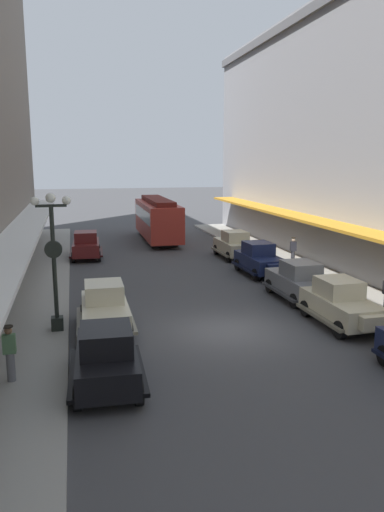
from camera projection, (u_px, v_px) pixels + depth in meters
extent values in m
plane|color=#424244|center=(229.00, 331.00, 18.90)|extent=(200.00, 200.00, 0.00)
cube|color=#99968E|center=(24.00, 346.00, 17.15)|extent=(3.00, 60.00, 0.15)
cube|color=white|center=(0.00, 265.00, 16.45)|extent=(1.80, 54.00, 0.16)
cube|color=#19234C|center=(260.00, 262.00, 28.08)|extent=(1.83, 3.96, 0.80)
cube|color=#19234C|center=(258.00, 248.00, 28.17)|extent=(1.50, 1.75, 0.70)
cube|color=#8C9EA8|center=(258.00, 248.00, 28.17)|extent=(1.42, 1.71, 0.42)
cube|color=#19234C|center=(276.00, 269.00, 26.06)|extent=(0.95, 0.39, 0.52)
cube|color=black|center=(275.00, 266.00, 28.39)|extent=(0.36, 3.52, 0.12)
cube|color=black|center=(244.00, 268.00, 27.89)|extent=(0.36, 3.52, 0.12)
cylinder|color=black|center=(283.00, 273.00, 27.08)|extent=(0.24, 0.69, 0.68)
cylinder|color=black|center=(256.00, 275.00, 26.65)|extent=(0.24, 0.69, 0.68)
cylinder|color=black|center=(263.00, 263.00, 29.66)|extent=(0.24, 0.69, 0.68)
cylinder|color=black|center=(238.00, 265.00, 29.24)|extent=(0.24, 0.69, 0.68)
cube|color=slate|center=(298.00, 284.00, 23.09)|extent=(1.76, 3.93, 0.80)
cube|color=slate|center=(301.00, 269.00, 22.71)|extent=(1.47, 1.72, 0.70)
cube|color=#8C9EA8|center=(301.00, 269.00, 22.71)|extent=(1.39, 1.69, 0.42)
cube|color=slate|center=(279.00, 273.00, 25.11)|extent=(0.94, 0.37, 0.52)
cube|color=#393A3D|center=(279.00, 292.00, 22.92)|extent=(0.30, 3.51, 0.12)
cube|color=#393A3D|center=(316.00, 289.00, 23.39)|extent=(0.30, 3.51, 0.12)
cylinder|color=black|center=(270.00, 286.00, 24.27)|extent=(0.23, 0.68, 0.68)
cylinder|color=black|center=(300.00, 284.00, 24.67)|extent=(0.23, 0.68, 0.68)
cylinder|color=black|center=(295.00, 301.00, 21.68)|extent=(0.23, 0.68, 0.68)
cylinder|color=black|center=(327.00, 299.00, 22.07)|extent=(0.23, 0.68, 0.68)
cube|color=beige|center=(105.00, 312.00, 18.77)|extent=(1.76, 3.93, 0.80)
cube|color=beige|center=(104.00, 292.00, 18.86)|extent=(1.47, 1.72, 0.70)
cube|color=#8C9EA8|center=(104.00, 292.00, 18.86)|extent=(1.39, 1.69, 0.42)
cube|color=beige|center=(108.00, 329.00, 16.72)|extent=(0.94, 0.37, 0.52)
cube|color=#6D6856|center=(130.00, 318.00, 19.04)|extent=(0.29, 3.51, 0.12)
cube|color=#6D6856|center=(80.00, 322.00, 18.62)|extent=(0.29, 3.51, 0.12)
cylinder|color=black|center=(130.00, 333.00, 17.71)|extent=(0.23, 0.68, 0.68)
cylinder|color=black|center=(84.00, 336.00, 17.36)|extent=(0.23, 0.68, 0.68)
cylinder|color=black|center=(123.00, 310.00, 20.33)|extent=(0.23, 0.68, 0.68)
cylinder|color=black|center=(83.00, 313.00, 19.98)|extent=(0.23, 0.68, 0.68)
cube|color=beige|center=(341.00, 307.00, 19.40)|extent=(1.72, 3.91, 0.80)
cube|color=beige|center=(339.00, 287.00, 19.50)|extent=(1.45, 1.71, 0.70)
cube|color=#8C9EA8|center=(339.00, 287.00, 19.50)|extent=(1.38, 1.67, 0.42)
cube|color=beige|center=(373.00, 323.00, 17.36)|extent=(0.94, 0.36, 0.52)
cube|color=#6D6856|center=(362.00, 313.00, 19.69)|extent=(0.26, 3.51, 0.12)
cube|color=#6D6856|center=(319.00, 317.00, 19.24)|extent=(0.26, 3.51, 0.12)
cylinder|color=black|center=(379.00, 326.00, 18.37)|extent=(0.22, 0.68, 0.68)
cylinder|color=black|center=(340.00, 330.00, 17.99)|extent=(0.22, 0.68, 0.68)
cylinder|color=black|center=(340.00, 306.00, 20.97)|extent=(0.22, 0.68, 0.68)
cylinder|color=black|center=(306.00, 308.00, 20.59)|extent=(0.22, 0.68, 0.68)
cube|color=#591919|center=(86.00, 247.00, 32.78)|extent=(1.87, 3.97, 0.80)
cube|color=#591919|center=(86.00, 237.00, 32.39)|extent=(1.51, 1.76, 0.70)
cube|color=#8C9EA8|center=(86.00, 237.00, 32.39)|extent=(1.44, 1.72, 0.42)
cube|color=#591919|center=(87.00, 242.00, 34.82)|extent=(0.95, 0.40, 0.52)
cube|color=black|center=(72.00, 253.00, 32.66)|extent=(0.39, 3.52, 0.12)
cube|color=black|center=(101.00, 252.00, 33.02)|extent=(0.39, 3.52, 0.12)
cylinder|color=black|center=(75.00, 250.00, 34.01)|extent=(0.25, 0.69, 0.68)
cylinder|color=black|center=(99.00, 249.00, 34.32)|extent=(0.25, 0.69, 0.68)
cylinder|color=black|center=(73.00, 258.00, 31.38)|extent=(0.25, 0.69, 0.68)
cylinder|color=black|center=(99.00, 257.00, 31.69)|extent=(0.25, 0.69, 0.68)
cube|color=beige|center=(234.00, 247.00, 33.00)|extent=(1.76, 3.92, 0.80)
cube|color=beige|center=(235.00, 236.00, 32.62)|extent=(1.46, 1.72, 0.70)
cube|color=#8C9EA8|center=(235.00, 236.00, 32.62)|extent=(1.39, 1.69, 0.42)
cube|color=beige|center=(224.00, 241.00, 35.01)|extent=(0.94, 0.37, 0.52)
cube|color=#6D6856|center=(220.00, 252.00, 32.83)|extent=(0.29, 3.51, 0.12)
cube|color=#6D6856|center=(247.00, 251.00, 33.29)|extent=(0.29, 3.51, 0.12)
cylinder|color=black|center=(216.00, 250.00, 34.17)|extent=(0.23, 0.68, 0.68)
cylinder|color=black|center=(238.00, 249.00, 34.57)|extent=(0.23, 0.68, 0.68)
cylinder|color=black|center=(229.00, 257.00, 31.58)|extent=(0.23, 0.68, 0.68)
cylinder|color=black|center=(252.00, 256.00, 31.97)|extent=(0.23, 0.68, 0.68)
cube|color=black|center=(107.00, 361.00, 14.21)|extent=(1.85, 3.96, 0.80)
cube|color=black|center=(106.00, 339.00, 13.83)|extent=(1.51, 1.76, 0.70)
cube|color=#8C9EA8|center=(106.00, 339.00, 13.83)|extent=(1.43, 1.72, 0.42)
cube|color=black|center=(105.00, 334.00, 16.25)|extent=(0.95, 0.40, 0.52)
cube|color=black|center=(74.00, 374.00, 14.09)|extent=(0.38, 3.52, 0.12)
cube|color=black|center=(140.00, 369.00, 14.46)|extent=(0.38, 3.52, 0.12)
cylinder|color=black|center=(80.00, 358.00, 15.44)|extent=(0.25, 0.69, 0.68)
cylinder|color=black|center=(131.00, 354.00, 15.76)|extent=(0.25, 0.69, 0.68)
cylinder|color=black|center=(77.00, 398.00, 12.82)|extent=(0.25, 0.69, 0.68)
cylinder|color=black|center=(139.00, 393.00, 13.13)|extent=(0.25, 0.69, 0.68)
cube|color=#A52D23|center=(158.00, 219.00, 39.76)|extent=(2.62, 9.63, 2.70)
cube|color=#5B1913|center=(157.00, 201.00, 39.46)|extent=(1.61, 8.66, 0.36)
cube|color=#8C9EA8|center=(158.00, 214.00, 39.67)|extent=(2.64, 8.86, 0.95)
cube|color=black|center=(164.00, 244.00, 37.30)|extent=(2.01, 1.22, 0.40)
cube|color=black|center=(153.00, 233.00, 42.81)|extent=(2.01, 1.22, 0.40)
cube|color=black|center=(57.00, 323.00, 18.54)|extent=(0.44, 0.44, 0.50)
cylinder|color=black|center=(54.00, 263.00, 18.09)|extent=(0.16, 0.16, 4.20)
cube|color=black|center=(51.00, 206.00, 17.68)|extent=(1.10, 0.10, 0.10)
sphere|color=white|center=(35.00, 201.00, 17.52)|extent=(0.32, 0.32, 0.32)
sphere|color=white|center=(66.00, 200.00, 17.78)|extent=(0.32, 0.32, 0.32)
sphere|color=white|center=(50.00, 198.00, 17.63)|extent=(0.36, 0.36, 0.36)
cylinder|color=black|center=(53.00, 249.00, 17.99)|extent=(0.64, 0.18, 0.64)
cylinder|color=silver|center=(53.00, 249.00, 18.08)|extent=(0.56, 0.02, 0.56)
cylinder|color=#B21E19|center=(344.00, 292.00, 22.59)|extent=(0.24, 0.24, 0.70)
sphere|color=#B21E19|center=(344.00, 284.00, 22.52)|extent=(0.20, 0.20, 0.20)
cylinder|color=#2D2D33|center=(293.00, 257.00, 30.21)|extent=(0.24, 0.24, 0.85)
cube|color=#26262D|center=(293.00, 246.00, 30.07)|extent=(0.36, 0.22, 0.56)
sphere|color=beige|center=(294.00, 240.00, 30.00)|extent=(0.22, 0.22, 0.22)
cylinder|color=black|center=(294.00, 238.00, 29.98)|extent=(0.28, 0.28, 0.04)
cylinder|color=slate|center=(11.00, 367.00, 14.20)|extent=(0.24, 0.24, 0.85)
cube|color=#4C724C|center=(9.00, 344.00, 14.06)|extent=(0.36, 0.22, 0.56)
sphere|color=brown|center=(8.00, 331.00, 13.99)|extent=(0.22, 0.22, 0.22)
cylinder|color=black|center=(8.00, 327.00, 13.96)|extent=(0.28, 0.28, 0.04)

